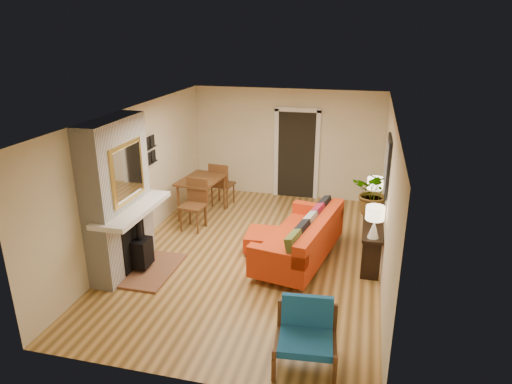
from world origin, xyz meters
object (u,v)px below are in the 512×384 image
dining_table (205,186)px  lamp_far (375,188)px  ottoman (265,240)px  houseplant (375,193)px  sofa (304,239)px  console_table (372,227)px  lamp_near (375,218)px  blue_chair (306,330)px

dining_table → lamp_far: 3.57m
ottoman → houseplant: houseplant is taller
sofa → console_table: (1.15, 0.42, 0.18)m
console_table → lamp_near: bearing=-90.0°
sofa → houseplant: 1.52m
console_table → lamp_far: (0.00, 0.74, 0.49)m
console_table → lamp_near: (0.00, -0.76, 0.49)m
lamp_near → houseplant: 1.01m
dining_table → houseplant: bearing=-13.1°
dining_table → lamp_near: size_ratio=3.64×
lamp_far → ottoman: bearing=-153.0°
sofa → blue_chair: (0.40, -2.58, 0.03)m
blue_chair → sofa: bearing=98.8°
houseplant → lamp_near: bearing=-89.4°
blue_chair → console_table: (0.76, 3.00, 0.15)m
sofa → ottoman: sofa is taller
ottoman → console_table: 1.95m
blue_chair → lamp_near: lamp_near is taller
blue_chair → lamp_far: 3.87m
ottoman → lamp_near: size_ratio=1.38×
lamp_near → lamp_far: same height
console_table → houseplant: houseplant is taller
sofa → lamp_near: bearing=-16.2°
lamp_near → houseplant: size_ratio=0.65×
sofa → houseplant: bearing=30.4°
dining_table → lamp_far: bearing=-5.4°
sofa → lamp_far: 1.77m
console_table → ottoman: bearing=-173.0°
dining_table → console_table: (3.54, -1.07, -0.10)m
sofa → blue_chair: bearing=-81.2°
ottoman → blue_chair: (1.14, -2.77, 0.22)m
dining_table → lamp_far: lamp_far is taller
sofa → lamp_far: lamp_far is taller
blue_chair → console_table: bearing=75.9°
blue_chair → houseplant: 3.41m
sofa → houseplant: houseplant is taller
dining_table → houseplant: (3.53, -0.82, 0.46)m
sofa → console_table: sofa is taller
lamp_far → lamp_near: bearing=-90.0°
console_table → lamp_near: size_ratio=3.43×
sofa → lamp_far: size_ratio=4.53×
ottoman → houseplant: bearing=14.2°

